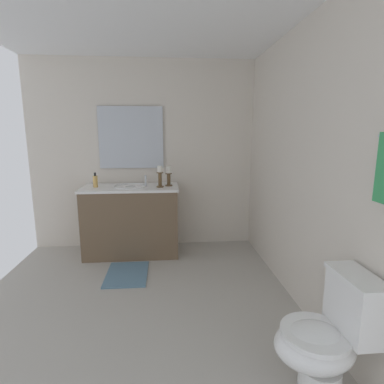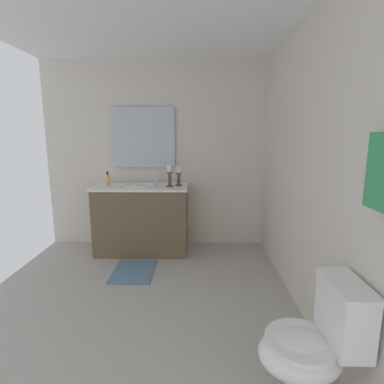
{
  "view_description": "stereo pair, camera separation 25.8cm",
  "coord_description": "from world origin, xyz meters",
  "views": [
    {
      "loc": [
        2.48,
        0.29,
        1.52
      ],
      "look_at": [
        -0.05,
        0.51,
        1.03
      ],
      "focal_mm": 28.36,
      "sensor_mm": 36.0,
      "label": 1
    },
    {
      "loc": [
        2.49,
        0.55,
        1.52
      ],
      "look_at": [
        -0.05,
        0.51,
        1.03
      ],
      "focal_mm": 28.36,
      "sensor_mm": 36.0,
      "label": 2
    }
  ],
  "objects": [
    {
      "name": "floor",
      "position": [
        0.0,
        0.0,
        -0.01
      ],
      "size": [
        3.19,
        2.94,
        0.02
      ],
      "primitive_type": "cube",
      "color": "#B2ADA3",
      "rests_on": "ground"
    },
    {
      "name": "wall_back",
      "position": [
        0.0,
        1.47,
        1.23
      ],
      "size": [
        3.19,
        0.04,
        2.45
      ],
      "primitive_type": "cube",
      "color": "silver",
      "rests_on": "ground"
    },
    {
      "name": "wall_left",
      "position": [
        -1.59,
        0.0,
        1.23
      ],
      "size": [
        0.04,
        2.94,
        2.45
      ],
      "primitive_type": "cube",
      "color": "silver",
      "rests_on": "ground"
    },
    {
      "name": "ceiling",
      "position": [
        0.0,
        0.0,
        2.46
      ],
      "size": [
        3.19,
        2.94,
        0.02
      ],
      "primitive_type": "cube",
      "color": "white"
    },
    {
      "name": "vanity_cabinet",
      "position": [
        -1.27,
        -0.16,
        0.44
      ],
      "size": [
        0.58,
        1.19,
        0.87
      ],
      "color": "brown",
      "rests_on": "ground"
    },
    {
      "name": "sink_basin",
      "position": [
        -1.27,
        -0.15,
        0.83
      ],
      "size": [
        0.4,
        0.4,
        0.24
      ],
      "color": "white",
      "rests_on": "vanity_cabinet"
    },
    {
      "name": "mirror",
      "position": [
        -1.55,
        -0.16,
        1.46
      ],
      "size": [
        0.02,
        0.82,
        0.79
      ],
      "primitive_type": "cube",
      "color": "silver"
    },
    {
      "name": "candle_holder_tall",
      "position": [
        -1.28,
        0.32,
        1.0
      ],
      "size": [
        0.09,
        0.09,
        0.24
      ],
      "color": "brown",
      "rests_on": "vanity_cabinet"
    },
    {
      "name": "candle_holder_short",
      "position": [
        -1.2,
        0.21,
        1.0
      ],
      "size": [
        0.09,
        0.09,
        0.26
      ],
      "color": "brown",
      "rests_on": "vanity_cabinet"
    },
    {
      "name": "soap_bottle",
      "position": [
        -1.26,
        -0.57,
        0.94
      ],
      "size": [
        0.06,
        0.06,
        0.18
      ],
      "color": "#E5B259",
      "rests_on": "vanity_cabinet"
    },
    {
      "name": "toilet",
      "position": [
        1.01,
        1.19,
        0.37
      ],
      "size": [
        0.39,
        0.54,
        0.75
      ],
      "color": "white",
      "rests_on": "ground"
    },
    {
      "name": "towel_near_vanity",
      "position": [
        1.12,
        1.39,
        1.35
      ],
      "size": [
        0.25,
        0.03,
        0.36
      ],
      "primitive_type": "cube",
      "color": "#389E59",
      "rests_on": "towel_bar"
    },
    {
      "name": "bath_mat",
      "position": [
        -0.64,
        -0.16,
        0.01
      ],
      "size": [
        0.6,
        0.44,
        0.02
      ],
      "primitive_type": "cube",
      "color": "slate",
      "rests_on": "ground"
    }
  ]
}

